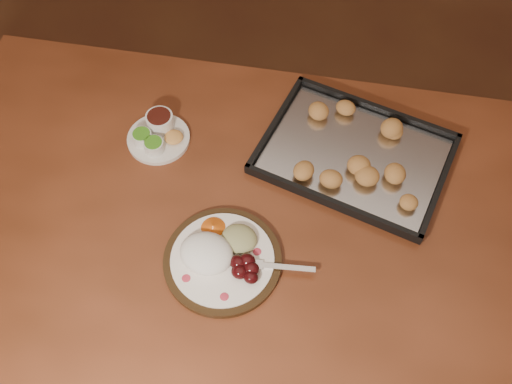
% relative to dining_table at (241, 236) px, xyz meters
% --- Properties ---
extents(ground, '(4.00, 4.00, 0.00)m').
position_rel_dining_table_xyz_m(ground, '(-0.05, 0.26, -0.65)').
color(ground, brown).
rests_on(ground, ground).
extents(dining_table, '(1.65, 1.17, 0.75)m').
position_rel_dining_table_xyz_m(dining_table, '(0.00, 0.00, 0.00)').
color(dining_table, brown).
rests_on(dining_table, ground).
extents(dinner_plate, '(0.32, 0.25, 0.06)m').
position_rel_dining_table_xyz_m(dinner_plate, '(0.00, -0.11, 0.12)').
color(dinner_plate, black).
rests_on(dinner_plate, dining_table).
extents(condiment_saucer, '(0.15, 0.15, 0.05)m').
position_rel_dining_table_xyz_m(condiment_saucer, '(-0.26, 0.13, 0.12)').
color(condiment_saucer, silver).
rests_on(condiment_saucer, dining_table).
extents(baking_tray, '(0.45, 0.35, 0.04)m').
position_rel_dining_table_xyz_m(baking_tray, '(0.19, 0.25, 0.11)').
color(baking_tray, black).
rests_on(baking_tray, dining_table).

